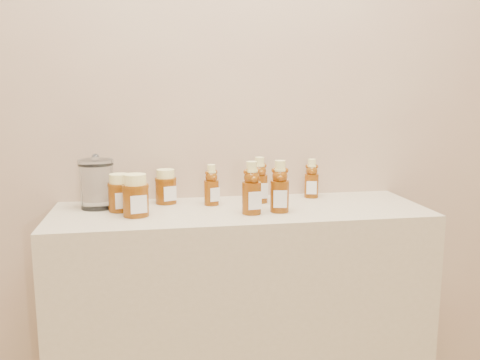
{
  "coord_description": "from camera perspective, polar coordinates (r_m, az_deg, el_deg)",
  "views": [
    {
      "loc": [
        -0.27,
        -0.02,
        1.28
      ],
      "look_at": [
        -0.01,
        1.52,
        1.0
      ],
      "focal_mm": 38.0,
      "sensor_mm": 36.0,
      "label": 1
    }
  ],
  "objects": [
    {
      "name": "bear_bottle_back_right",
      "position": [
        1.82,
        8.05,
        0.47
      ],
      "size": [
        0.07,
        0.07,
        0.16
      ],
      "primitive_type": null,
      "rotation": [
        0.0,
        0.0,
        -0.28
      ],
      "color": "#642D07",
      "rests_on": "display_table"
    },
    {
      "name": "display_table",
      "position": [
        1.8,
        0.08,
        -17.36
      ],
      "size": [
        1.2,
        0.4,
        0.9
      ],
      "primitive_type": "cube",
      "color": "tan",
      "rests_on": "ground"
    },
    {
      "name": "bear_bottle_front_left",
      "position": [
        1.56,
        1.32,
        -0.49
      ],
      "size": [
        0.07,
        0.07,
        0.18
      ],
      "primitive_type": null,
      "rotation": [
        0.0,
        0.0,
        0.16
      ],
      "color": "#642D07",
      "rests_on": "display_table"
    },
    {
      "name": "bear_bottle_front_right",
      "position": [
        1.59,
        4.49,
        -0.33
      ],
      "size": [
        0.07,
        0.07,
        0.18
      ],
      "primitive_type": null,
      "rotation": [
        0.0,
        0.0,
        -0.18
      ],
      "color": "#642D07",
      "rests_on": "display_table"
    },
    {
      "name": "honey_jar_front",
      "position": [
        1.57,
        -11.65,
        -1.68
      ],
      "size": [
        0.1,
        0.1,
        0.13
      ],
      "primitive_type": null,
      "rotation": [
        0.0,
        0.0,
        0.25
      ],
      "color": "#642D07",
      "rests_on": "display_table"
    },
    {
      "name": "bear_bottle_back_mid",
      "position": [
        1.72,
        2.19,
        0.34
      ],
      "size": [
        0.07,
        0.07,
        0.18
      ],
      "primitive_type": null,
      "rotation": [
        0.0,
        0.0,
        0.19
      ],
      "color": "#642D07",
      "rests_on": "display_table"
    },
    {
      "name": "bear_bottle_back_left",
      "position": [
        1.68,
        -3.23,
        -0.25
      ],
      "size": [
        0.07,
        0.07,
        0.15
      ],
      "primitive_type": null,
      "rotation": [
        0.0,
        0.0,
        0.38
      ],
      "color": "#642D07",
      "rests_on": "display_table"
    },
    {
      "name": "wall_back",
      "position": [
        1.79,
        -1.03,
        12.39
      ],
      "size": [
        3.5,
        0.02,
        2.7
      ],
      "primitive_type": "cube",
      "color": "tan",
      "rests_on": "ground"
    },
    {
      "name": "honey_jar_back",
      "position": [
        1.72,
        -8.33,
        -0.72
      ],
      "size": [
        0.1,
        0.1,
        0.12
      ],
      "primitive_type": null,
      "rotation": [
        0.0,
        0.0,
        0.36
      ],
      "color": "#642D07",
      "rests_on": "display_table"
    },
    {
      "name": "glass_canister",
      "position": [
        1.7,
        -15.8,
        -0.2
      ],
      "size": [
        0.14,
        0.14,
        0.17
      ],
      "primitive_type": null,
      "rotation": [
        0.0,
        0.0,
        0.27
      ],
      "color": "white",
      "rests_on": "display_table"
    },
    {
      "name": "honey_jar_left",
      "position": [
        1.64,
        -13.35,
        -1.38
      ],
      "size": [
        0.09,
        0.09,
        0.12
      ],
      "primitive_type": null,
      "rotation": [
        0.0,
        0.0,
        0.27
      ],
      "color": "#642D07",
      "rests_on": "display_table"
    }
  ]
}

